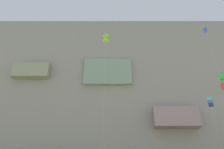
{
  "coord_description": "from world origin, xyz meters",
  "views": [
    {
      "loc": [
        1.44,
        -7.16,
        2.67
      ],
      "look_at": [
        1.47,
        19.12,
        17.44
      ],
      "focal_mm": 34.04,
      "sensor_mm": 36.0,
      "label": 1
    }
  ],
  "objects": [
    {
      "name": "kite_box_mid_right",
      "position": [
        19.36,
        28.98,
        17.22
      ],
      "size": [
        2.42,
        4.23,
        18.08
      ],
      "color": "#38B2D1",
      "rests_on": "ground"
    },
    {
      "name": "kite_box_far_right",
      "position": [
        0.14,
        28.69,
        31.65
      ],
      "size": [
        1.23,
        3.7,
        32.63
      ],
      "color": "#8CCC33",
      "rests_on": "ground"
    },
    {
      "name": "kite_diamond_upper_mid",
      "position": [
        20.44,
        25.82,
        29.82
      ],
      "size": [
        2.16,
        4.97,
        32.59
      ],
      "color": "blue",
      "rests_on": "ground"
    },
    {
      "name": "cliff_face",
      "position": [
        0.01,
        68.97,
        31.38
      ],
      "size": [
        180.0,
        29.38,
        62.76
      ],
      "color": "gray",
      "rests_on": "ground"
    }
  ]
}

